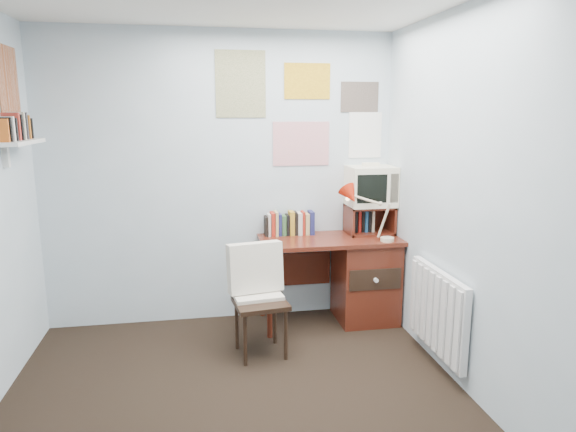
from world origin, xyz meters
name	(u,v)px	position (x,y,z in m)	size (l,w,h in m)	color
ground	(242,432)	(0.00, 0.00, 0.00)	(3.50, 3.50, 0.00)	black
back_wall	(221,180)	(0.00, 1.75, 1.25)	(3.00, 0.02, 2.50)	silver
right_wall	(496,212)	(1.50, 0.00, 1.25)	(0.02, 3.50, 2.50)	silver
desk	(359,276)	(1.17, 1.48, 0.41)	(1.20, 0.55, 0.76)	#5D2215
desk_chair	(260,303)	(0.23, 0.96, 0.41)	(0.42, 0.40, 0.82)	black
desk_lamp	(388,217)	(1.35, 1.28, 0.97)	(0.29, 0.25, 0.42)	red
tv_riser	(369,219)	(1.29, 1.59, 0.89)	(0.40, 0.30, 0.25)	#5D2215
crt_tv	(370,184)	(1.29, 1.61, 1.20)	(0.40, 0.37, 0.38)	#EDE6C7
book_row	(298,222)	(0.66, 1.66, 0.87)	(0.60, 0.14, 0.22)	#5D2215
radiator	(438,311)	(1.46, 0.55, 0.42)	(0.09, 0.80, 0.60)	white
wall_shelf	(17,142)	(-1.40, 1.10, 1.62)	(0.20, 0.62, 0.24)	white
posters_back	(301,109)	(0.70, 1.74, 1.85)	(1.20, 0.01, 0.90)	white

